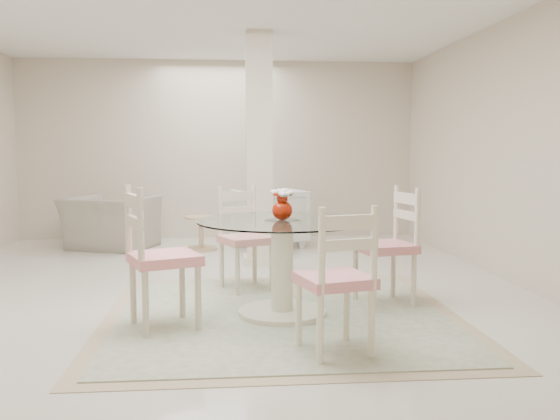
{
  "coord_description": "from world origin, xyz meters",
  "views": [
    {
      "loc": [
        0.13,
        -5.65,
        1.35
      ],
      "look_at": [
        0.56,
        -0.75,
        0.85
      ],
      "focal_mm": 38.0,
      "sensor_mm": 36.0,
      "label": 1
    }
  ],
  "objects": [
    {
      "name": "ground",
      "position": [
        0.0,
        0.0,
        0.0
      ],
      "size": [
        7.0,
        7.0,
        0.0
      ],
      "primitive_type": "plane",
      "color": "silver",
      "rests_on": "ground"
    },
    {
      "name": "room_shell",
      "position": [
        0.0,
        0.0,
        1.86
      ],
      "size": [
        6.02,
        7.02,
        2.71
      ],
      "color": "beige",
      "rests_on": "ground"
    },
    {
      "name": "column",
      "position": [
        0.5,
        1.3,
        1.35
      ],
      "size": [
        0.3,
        0.3,
        2.7
      ],
      "primitive_type": "cube",
      "color": "beige",
      "rests_on": "ground"
    },
    {
      "name": "area_rug",
      "position": [
        0.56,
        -0.95,
        0.01
      ],
      "size": [
        2.87,
        2.87,
        0.02
      ],
      "color": "tan",
      "rests_on": "ground"
    },
    {
      "name": "dining_table",
      "position": [
        0.56,
        -0.95,
        0.4
      ],
      "size": [
        1.37,
        1.37,
        0.79
      ],
      "rotation": [
        0.0,
        0.0,
        0.28
      ],
      "color": "beige",
      "rests_on": "ground"
    },
    {
      "name": "red_vase",
      "position": [
        0.56,
        -0.95,
        0.91
      ],
      "size": [
        0.19,
        0.18,
        0.25
      ],
      "color": "#9E1904",
      "rests_on": "dining_table"
    },
    {
      "name": "dining_chair_east",
      "position": [
        1.55,
        -0.67,
        0.6
      ],
      "size": [
        0.54,
        0.54,
        1.14
      ],
      "rotation": [
        0.0,
        0.0,
        -1.37
      ],
      "color": "beige",
      "rests_on": "ground"
    },
    {
      "name": "dining_chair_north",
      "position": [
        0.27,
        0.03,
        0.58
      ],
      "size": [
        0.58,
        0.58,
        1.1
      ],
      "rotation": [
        0.0,
        0.0,
        0.42
      ],
      "color": "beige",
      "rests_on": "ground"
    },
    {
      "name": "dining_chair_west",
      "position": [
        -0.42,
        -1.24,
        0.63
      ],
      "size": [
        0.62,
        0.62,
        1.2
      ],
      "rotation": [
        0.0,
        0.0,
        1.95
      ],
      "color": "beige",
      "rests_on": "ground"
    },
    {
      "name": "dining_chair_south",
      "position": [
        0.84,
        -1.93,
        0.58
      ],
      "size": [
        0.54,
        0.54,
        1.1
      ],
      "rotation": [
        0.0,
        0.0,
        3.4
      ],
      "color": "#F7EFCB",
      "rests_on": "ground"
    },
    {
      "name": "recliner_taupe",
      "position": [
        -1.47,
        2.58,
        0.36
      ],
      "size": [
        1.36,
        1.28,
        0.71
      ],
      "primitive_type": "imported",
      "rotation": [
        0.0,
        0.0,
        2.79
      ],
      "color": "gray",
      "rests_on": "ground"
    },
    {
      "name": "armchair_white",
      "position": [
        0.7,
        2.59,
        0.41
      ],
      "size": [
        1.11,
        1.13,
        0.82
      ],
      "primitive_type": "imported",
      "rotation": [
        0.0,
        0.0,
        3.46
      ],
      "color": "white",
      "rests_on": "ground"
    },
    {
      "name": "side_table",
      "position": [
        -0.23,
        2.34,
        0.21
      ],
      "size": [
        0.44,
        0.44,
        0.46
      ],
      "color": "#D2B481",
      "rests_on": "ground"
    }
  ]
}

